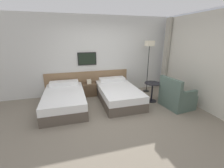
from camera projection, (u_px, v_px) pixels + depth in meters
The scene contains 9 objects.
ground_plane at pixel (118, 116), 3.93m from camera, with size 16.00×16.00×0.00m, color slate.
wall_headboard at pixel (100, 57), 5.34m from camera, with size 10.00×0.10×2.70m.
wall_window at pixel (209, 62), 4.03m from camera, with size 0.21×4.44×2.70m.
bed_near_door at pixel (65, 99), 4.38m from camera, with size 1.14×1.94×0.60m.
bed_near_window at pixel (118, 94), 4.81m from camera, with size 1.14×1.94×0.60m.
nightstand at pixel (89, 89), 5.28m from camera, with size 0.47×0.35×0.58m.
floor_lamp at pixel (149, 49), 5.28m from camera, with size 0.26×0.26×1.87m.
side_table at pixel (152, 88), 4.74m from camera, with size 0.51×0.51×0.62m.
armchair at pixel (176, 98), 4.39m from camera, with size 0.79×0.87×0.91m.
Camera 1 is at (-1.10, -3.32, 2.00)m, focal length 24.00 mm.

